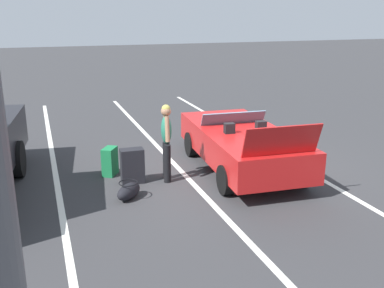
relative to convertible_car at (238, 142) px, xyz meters
name	(u,v)px	position (x,y,z in m)	size (l,w,h in m)	color
ground_plane	(240,169)	(-0.20, 0.01, -0.59)	(80.00, 80.00, 0.00)	#333335
lot_line_near	(292,163)	(-0.20, -1.36, -0.59)	(18.00, 0.12, 0.01)	silver
lot_line_mid	(186,176)	(-0.20, 1.34, -0.59)	(18.00, 0.12, 0.01)	silver
lot_line_far	(58,192)	(-0.20, 4.04, -0.59)	(18.00, 0.12, 0.01)	silver
convertible_car	(238,142)	(0.00, 0.00, 0.00)	(4.25, 2.05, 1.53)	red
suitcase_large_black	(132,166)	(-0.18, 2.51, -0.22)	(0.32, 0.49, 0.74)	black
suitcase_medium_bright	(110,162)	(0.44, 2.89, -0.28)	(0.47, 0.42, 0.62)	#19723F
duffel_bag	(129,191)	(-0.99, 2.77, -0.43)	(0.66, 0.67, 0.34)	black
traveler_person	(166,139)	(-0.30, 1.79, 0.34)	(0.61, 0.28, 1.65)	black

